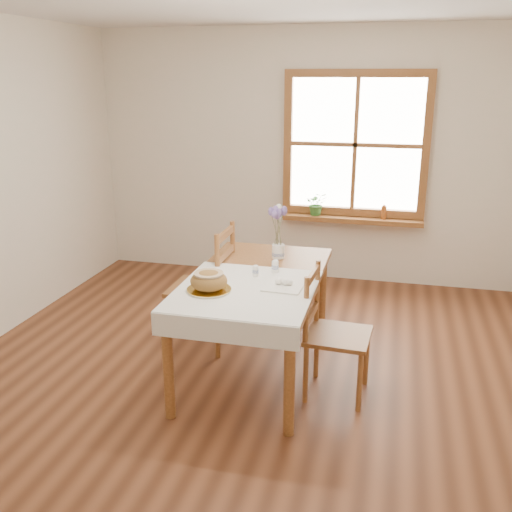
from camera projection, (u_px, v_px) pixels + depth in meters
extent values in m
plane|color=brown|center=(246.00, 389.00, 4.03)|extent=(5.00, 5.00, 0.00)
cube|color=silver|center=(306.00, 158.00, 5.95)|extent=(4.50, 0.10, 2.60)
cube|color=#9B5E30|center=(359.00, 73.00, 5.54)|extent=(1.46, 0.08, 0.08)
cube|color=#9B5E30|center=(352.00, 211.00, 5.96)|extent=(1.46, 0.08, 0.08)
cube|color=#9B5E30|center=(288.00, 143.00, 5.91)|extent=(0.08, 0.08, 1.30)
cube|color=#9B5E30|center=(426.00, 147.00, 5.60)|extent=(0.08, 0.08, 1.30)
cube|color=#9B5E30|center=(355.00, 145.00, 5.75)|extent=(0.04, 0.06, 1.30)
cube|color=#9B5E30|center=(355.00, 145.00, 5.75)|extent=(1.30, 0.06, 0.04)
cube|color=white|center=(355.00, 144.00, 5.78)|extent=(1.30, 0.01, 1.30)
cube|color=#9B5E30|center=(351.00, 219.00, 5.93)|extent=(1.46, 0.20, 0.05)
cube|color=#9B5E30|center=(256.00, 279.00, 4.09)|extent=(0.90, 1.60, 0.05)
cylinder|color=#9B5E30|center=(168.00, 369.00, 3.61)|extent=(0.07, 0.07, 0.70)
cylinder|color=#9B5E30|center=(289.00, 384.00, 3.43)|extent=(0.07, 0.07, 0.70)
cylinder|color=#9B5E30|center=(233.00, 288.00, 4.98)|extent=(0.07, 0.07, 0.70)
cylinder|color=#9B5E30|center=(322.00, 296.00, 4.80)|extent=(0.07, 0.07, 0.70)
cube|color=white|center=(245.00, 290.00, 3.80)|extent=(0.91, 0.99, 0.01)
cylinder|color=white|center=(209.00, 290.00, 3.77)|extent=(0.36, 0.36, 0.02)
ellipsoid|color=olive|center=(209.00, 279.00, 3.75)|extent=(0.25, 0.25, 0.14)
cube|color=white|center=(283.00, 287.00, 3.82)|extent=(0.27, 0.23, 0.01)
cylinder|color=white|center=(256.00, 270.00, 4.04)|extent=(0.05, 0.05, 0.08)
cylinder|color=white|center=(275.00, 266.00, 4.12)|extent=(0.05, 0.05, 0.10)
cylinder|color=white|center=(278.00, 252.00, 4.44)|extent=(0.12, 0.12, 0.11)
imported|color=#3A772F|center=(317.00, 206.00, 5.98)|extent=(0.27, 0.28, 0.19)
cylinder|color=#A2521E|center=(384.00, 212.00, 5.82)|extent=(0.05, 0.05, 0.15)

